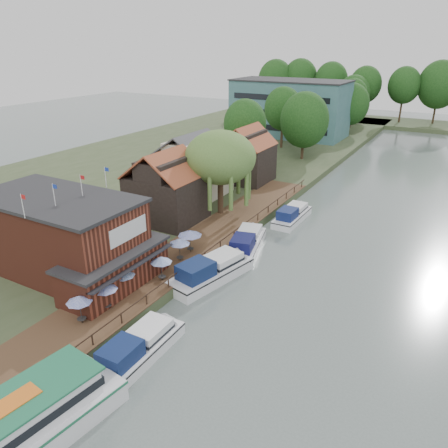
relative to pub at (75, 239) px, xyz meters
The scene contains 27 objects.
ground 14.79m from the pub, ahead, with size 260.00×260.00×0.00m, color #55635F.
land_bank 39.61m from the pub, 113.96° to the left, with size 50.00×140.00×1.00m, color #384728.
quay_deck 13.04m from the pub, 61.39° to the left, with size 6.00×50.00×0.10m, color #47301E.
quay_rail 14.76m from the pub, 52.89° to the left, with size 0.20×49.00×1.00m, color black, non-canonical shape.
pub is the anchor object (origin of this frame).
hotel_block 71.49m from the pub, 96.43° to the left, with size 25.40×12.40×12.30m, color #38666B, non-canonical shape.
cottage_a 15.05m from the pub, 93.81° to the left, with size 8.60×7.60×8.50m, color black, non-canonical shape.
cottage_b 25.33m from the pub, 99.09° to the left, with size 9.60×8.60×8.50m, color beige, non-canonical shape.
cottage_c 34.01m from the pub, 90.00° to the left, with size 7.60×7.60×8.50m, color black, non-canonical shape.
willow 20.36m from the pub, 80.07° to the left, with size 8.60×8.60×10.43m, color #476B2D, non-canonical shape.
umbrella_0 8.46m from the pub, 42.19° to the right, with size 1.97×1.97×2.38m, color #1C2D9C, non-canonical shape.
umbrella_1 7.54m from the pub, 26.07° to the right, with size 1.97×1.97×2.38m, color #1C2F9C, non-canonical shape.
umbrella_2 6.59m from the pub, ahead, with size 2.05×2.05×2.38m, color navy, non-canonical shape.
umbrella_3 8.26m from the pub, 20.43° to the left, with size 1.97×1.97×2.38m, color #1B3D95, non-canonical shape.
umbrella_4 9.72m from the pub, 45.42° to the left, with size 2.08×2.08×2.38m, color #1C3A9B, non-canonical shape.
umbrella_5 11.18m from the pub, 54.19° to the left, with size 2.46×2.46×2.38m, color navy, non-canonical shape.
cruiser_0 13.22m from the pub, 25.44° to the right, with size 3.04×9.42×2.26m, color white, non-canonical shape.
cruiser_1 12.65m from the pub, 32.65° to the left, with size 3.38×10.45×2.56m, color silver, non-canonical shape.
cruiser_2 17.64m from the pub, 53.63° to the left, with size 3.16×9.79×2.37m, color silver, non-canonical shape.
cruiser_3 27.12m from the pub, 64.84° to the left, with size 2.90×8.99×2.14m, color white, non-canonical shape.
swan 14.62m from the pub, 43.09° to the right, with size 0.44×0.44×0.44m, color white.
bank_tree_0 42.41m from the pub, 96.15° to the left, with size 7.22×7.22×11.33m, color #143811, non-canonical shape.
bank_tree_1 51.57m from the pub, 87.09° to the left, with size 8.66×8.66×12.06m, color #143811, non-canonical shape.
bank_tree_2 58.47m from the pub, 94.28° to the left, with size 7.42×7.42×12.03m, color #143811, non-canonical shape.
bank_tree_3 79.91m from the pub, 87.48° to the left, with size 8.30×8.30×11.51m, color #143811, non-canonical shape.
bank_tree_4 88.00m from the pub, 88.83° to the left, with size 6.69×6.69×11.89m, color #143811, non-canonical shape.
bank_tree_5 95.98m from the pub, 90.05° to the left, with size 8.36×8.36×12.19m, color #143811, non-canonical shape.
Camera 1 is at (15.29, -25.31, 20.97)m, focal length 35.00 mm.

